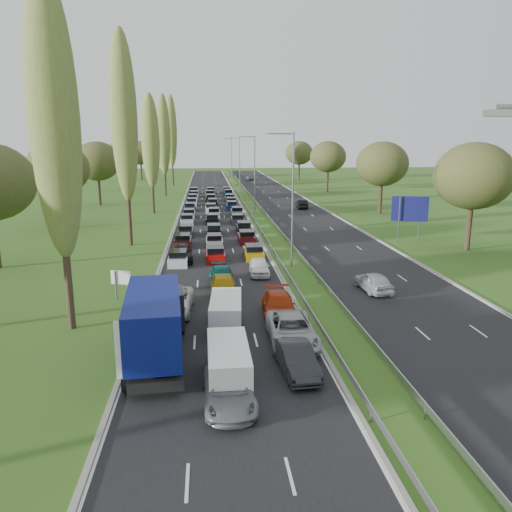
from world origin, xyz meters
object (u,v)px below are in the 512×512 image
near_car_2 (172,302)px  white_van_front (228,363)px  white_van_rear (226,312)px  info_sign (121,281)px  near_car_3 (182,253)px  blue_lorry (156,324)px  direction_sign (410,211)px

near_car_2 → white_van_front: size_ratio=1.15×
white_van_rear → info_sign: 9.68m
near_car_2 → white_van_rear: bearing=-36.5°
near_car_3 → blue_lorry: (-0.25, -22.27, 1.27)m
white_van_front → info_sign: 15.35m
near_car_3 → direction_sign: (25.03, 6.37, 2.81)m
blue_lorry → info_sign: (-3.52, 10.79, -0.66)m
near_car_2 → near_car_3: near_car_2 is taller
near_car_3 → direction_sign: bearing=10.9°
near_car_2 → white_van_front: white_van_front is taller
blue_lorry → info_sign: 11.37m
white_van_front → near_car_3: bearing=97.1°
white_van_front → direction_sign: direction_sign is taller
direction_sign → white_van_rear: bearing=-131.6°
blue_lorry → direction_sign: bearing=44.3°
near_car_2 → direction_sign: size_ratio=1.07×
near_car_3 → info_sign: info_sign is taller
white_van_front → info_sign: bearing=117.2°
near_car_3 → blue_lorry: bearing=-94.0°
direction_sign → info_sign: bearing=-148.2°
blue_lorry → direction_sign: direction_sign is taller
near_car_2 → white_van_rear: size_ratio=1.17×
white_van_front → direction_sign: size_ratio=0.93×
near_car_3 → white_van_front: 25.30m
blue_lorry → white_van_front: blue_lorry is taller
blue_lorry → info_sign: blue_lorry is taller
near_car_3 → white_van_rear: 18.19m
white_van_front → direction_sign: 38.29m
white_van_front → blue_lorry: bearing=141.5°
near_car_2 → direction_sign: bearing=43.6°
near_car_2 → near_car_3: 14.99m
info_sign → white_van_front: bearing=-62.4°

